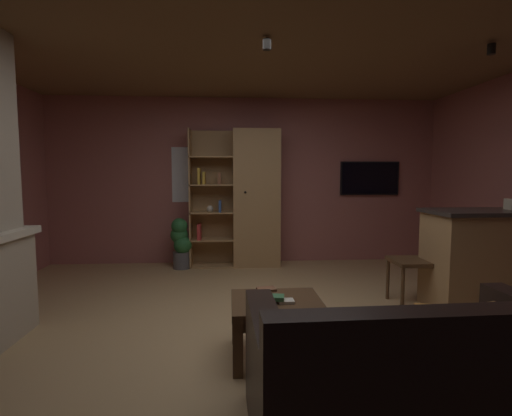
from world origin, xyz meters
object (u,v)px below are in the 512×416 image
kitchen_bar_counter (504,259)px  bookshelf_cabinet (250,199)px  dining_chair (420,255)px  leather_couch (420,390)px  table_book_2 (266,289)px  wall_mounted_tv (369,178)px  potted_floor_plant (181,242)px  table_book_0 (286,301)px  table_book_1 (276,298)px  coffee_table (277,312)px

kitchen_bar_counter → bookshelf_cabinet: bearing=140.6°
dining_chair → leather_couch: bearing=-117.2°
table_book_2 → wall_mounted_tv: (1.93, 3.05, 0.81)m
bookshelf_cabinet → table_book_2: (-0.03, -2.84, -0.51)m
leather_couch → potted_floor_plant: 4.11m
table_book_0 → table_book_2: size_ratio=0.81×
kitchen_bar_counter → wall_mounted_tv: wall_mounted_tv is taller
table_book_0 → table_book_2: table_book_2 is taller
table_book_1 → kitchen_bar_counter: bearing=20.6°
table_book_1 → table_book_2: size_ratio=0.87×
leather_couch → dining_chair: size_ratio=1.83×
table_book_0 → potted_floor_plant: bearing=111.6°
leather_couch → table_book_1: 1.14m
table_book_0 → table_book_1: (-0.08, 0.01, 0.03)m
bookshelf_cabinet → dining_chair: 2.55m
table_book_0 → bookshelf_cabinet: bearing=91.9°
table_book_2 → potted_floor_plant: potted_floor_plant is taller
leather_couch → table_book_2: size_ratio=12.16×
kitchen_bar_counter → wall_mounted_tv: size_ratio=1.69×
table_book_1 → table_book_2: (-0.06, 0.12, 0.03)m
table_book_1 → dining_chair: (1.66, 1.10, 0.06)m
dining_chair → table_book_2: bearing=-150.2°
coffee_table → kitchen_bar_counter: bearing=19.7°
table_book_1 → coffee_table: bearing=75.4°
kitchen_bar_counter → table_book_1: (-2.46, -0.92, -0.04)m
leather_couch → table_book_0: size_ratio=14.98×
bookshelf_cabinet → potted_floor_plant: 1.20m
dining_chair → potted_floor_plant: 3.20m
coffee_table → table_book_0: 0.13m
bookshelf_cabinet → coffee_table: (0.04, -2.92, -0.66)m
bookshelf_cabinet → leather_couch: bearing=-80.8°
coffee_table → potted_floor_plant: size_ratio=0.90×
bookshelf_cabinet → table_book_2: size_ratio=14.68×
table_book_0 → kitchen_bar_counter: bearing=21.4°
coffee_table → table_book_0: bearing=-40.6°
table_book_0 → leather_couch: bearing=-60.5°
kitchen_bar_counter → table_book_0: (-2.38, -0.93, -0.06)m
kitchen_bar_counter → coffee_table: bearing=-160.3°
table_book_2 → table_book_0: bearing=-43.6°
coffee_table → table_book_2: 0.18m
leather_couch → coffee_table: 1.16m
table_book_2 → dining_chair: bearing=29.8°
leather_couch → table_book_1: bearing=122.6°
table_book_1 → wall_mounted_tv: size_ratio=0.13×
potted_floor_plant → wall_mounted_tv: size_ratio=0.80×
bookshelf_cabinet → wall_mounted_tv: 1.94m
dining_chair → wall_mounted_tv: bearing=84.0°
kitchen_bar_counter → table_book_1: kitchen_bar_counter is taller
kitchen_bar_counter → leather_couch: (-1.85, -1.87, -0.21)m
coffee_table → potted_floor_plant: potted_floor_plant is taller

